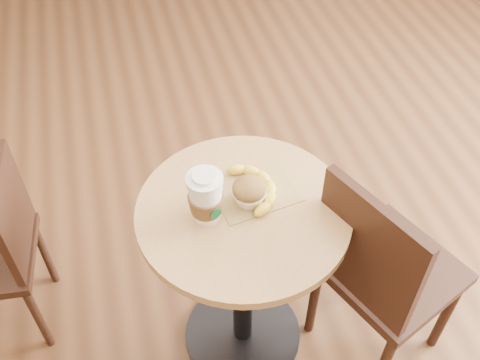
{
  "coord_description": "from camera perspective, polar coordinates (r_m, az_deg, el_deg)",
  "views": [
    {
      "loc": [
        -0.22,
        -1.12,
        1.99
      ],
      "look_at": [
        0.06,
        -0.06,
        0.83
      ],
      "focal_mm": 42.0,
      "sensor_mm": 36.0,
      "label": 1
    }
  ],
  "objects": [
    {
      "name": "cafe_table",
      "position": [
        1.82,
        0.32,
        -7.95
      ],
      "size": [
        0.63,
        0.63,
        0.75
      ],
      "color": "black",
      "rests_on": "ground"
    },
    {
      "name": "chair_right",
      "position": [
        1.87,
        14.18,
        -9.0
      ],
      "size": [
        0.51,
        0.51,
        0.89
      ],
      "rotation": [
        0.0,
        0.0,
        1.97
      ],
      "color": "black",
      "rests_on": "ground"
    },
    {
      "name": "kraft_bag",
      "position": [
        1.67,
        1.54,
        -1.21
      ],
      "size": [
        0.27,
        0.22,
        0.0
      ],
      "primitive_type": "cube",
      "rotation": [
        0.0,
        0.0,
        0.16
      ],
      "color": "#A1844E",
      "rests_on": "cafe_table"
    },
    {
      "name": "coffee_cup",
      "position": [
        1.55,
        -3.51,
        -1.92
      ],
      "size": [
        0.1,
        0.11,
        0.17
      ],
      "rotation": [
        0.0,
        0.0,
        0.36
      ],
      "color": "white",
      "rests_on": "cafe_table"
    },
    {
      "name": "muffin",
      "position": [
        1.61,
        0.92,
        -1.21
      ],
      "size": [
        0.1,
        0.1,
        0.09
      ],
      "color": "white",
      "rests_on": "kraft_bag"
    },
    {
      "name": "banana",
      "position": [
        1.66,
        1.68,
        -0.75
      ],
      "size": [
        0.16,
        0.25,
        0.03
      ],
      "primitive_type": null,
      "rotation": [
        0.0,
        0.0,
        0.1
      ],
      "color": "yellow",
      "rests_on": "kraft_bag"
    }
  ]
}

